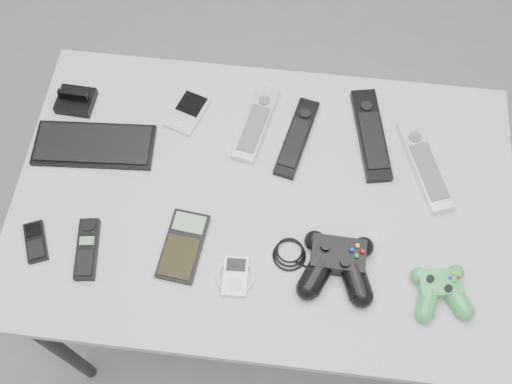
# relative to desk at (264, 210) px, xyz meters

# --- Properties ---
(floor) EXTENTS (3.50, 3.50, 0.00)m
(floor) POSITION_rel_desk_xyz_m (0.03, -0.06, -0.69)
(floor) COLOR slate
(floor) RESTS_ON ground
(desk) EXTENTS (1.13, 0.72, 0.76)m
(desk) POSITION_rel_desk_xyz_m (0.00, 0.00, 0.00)
(desk) COLOR gray
(desk) RESTS_ON floor
(pda_keyboard) EXTENTS (0.29, 0.14, 0.02)m
(pda_keyboard) POSITION_rel_desk_xyz_m (-0.41, 0.09, 0.07)
(pda_keyboard) COLOR black
(pda_keyboard) RESTS_ON desk
(dock_bracket) EXTENTS (0.09, 0.08, 0.05)m
(dock_bracket) POSITION_rel_desk_xyz_m (-0.48, 0.20, 0.09)
(dock_bracket) COLOR black
(dock_bracket) RESTS_ON desk
(pda) EXTENTS (0.10, 0.13, 0.02)m
(pda) POSITION_rel_desk_xyz_m (-0.21, 0.20, 0.07)
(pda) COLOR #BBBAC2
(pda) RESTS_ON desk
(remote_silver_a) EXTENTS (0.09, 0.22, 0.02)m
(remote_silver_a) POSITION_rel_desk_xyz_m (-0.04, 0.19, 0.08)
(remote_silver_a) COLOR #BBBAC2
(remote_silver_a) RESTS_ON desk
(remote_black_a) EXTENTS (0.09, 0.22, 0.02)m
(remote_black_a) POSITION_rel_desk_xyz_m (0.06, 0.16, 0.08)
(remote_black_a) COLOR black
(remote_black_a) RESTS_ON desk
(remote_black_b) EXTENTS (0.11, 0.25, 0.02)m
(remote_black_b) POSITION_rel_desk_xyz_m (0.23, 0.19, 0.08)
(remote_black_b) COLOR black
(remote_black_b) RESTS_ON desk
(remote_silver_b) EXTENTS (0.13, 0.24, 0.02)m
(remote_silver_b) POSITION_rel_desk_xyz_m (0.36, 0.12, 0.08)
(remote_silver_b) COLOR silver
(remote_silver_b) RESTS_ON desk
(mobile_phone) EXTENTS (0.08, 0.10, 0.02)m
(mobile_phone) POSITION_rel_desk_xyz_m (-0.48, -0.16, 0.07)
(mobile_phone) COLOR black
(mobile_phone) RESTS_ON desk
(cordless_handset) EXTENTS (0.06, 0.14, 0.02)m
(cordless_handset) POSITION_rel_desk_xyz_m (-0.36, -0.17, 0.08)
(cordless_handset) COLOR black
(cordless_handset) RESTS_ON desk
(calculator) EXTENTS (0.10, 0.17, 0.02)m
(calculator) POSITION_rel_desk_xyz_m (-0.16, -0.14, 0.07)
(calculator) COLOR black
(calculator) RESTS_ON desk
(mp3_player) EXTENTS (0.08, 0.09, 0.02)m
(mp3_player) POSITION_rel_desk_xyz_m (-0.04, -0.19, 0.07)
(mp3_player) COLOR white
(mp3_player) RESTS_ON desk
(controller_black) EXTENTS (0.28, 0.18, 0.05)m
(controller_black) POSITION_rel_desk_xyz_m (0.17, -0.15, 0.09)
(controller_black) COLOR black
(controller_black) RESTS_ON desk
(controller_green) EXTENTS (0.14, 0.15, 0.04)m
(controller_green) POSITION_rel_desk_xyz_m (0.39, -0.18, 0.09)
(controller_green) COLOR #217B2A
(controller_green) RESTS_ON desk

